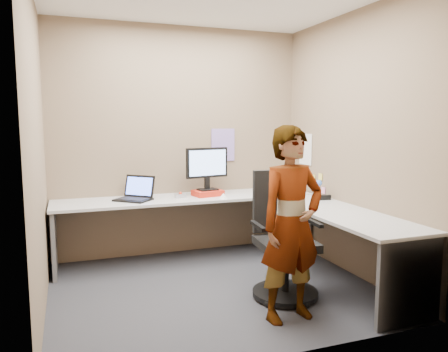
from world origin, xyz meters
name	(u,v)px	position (x,y,z in m)	size (l,w,h in m)	color
ground	(214,289)	(0.00, 0.00, 0.00)	(3.00, 3.00, 0.00)	#28282D
wall_back	(179,141)	(0.00, 1.30, 1.35)	(3.00, 3.00, 0.00)	brown
wall_right	(351,145)	(1.50, 0.00, 1.35)	(2.70, 2.70, 0.00)	brown
wall_left	(37,152)	(-1.50, 0.00, 1.35)	(2.70, 2.70, 0.00)	brown
desk	(242,217)	(0.44, 0.39, 0.59)	(2.98, 2.58, 0.73)	#A4A4A4
paper_ream	(208,193)	(0.25, 0.97, 0.76)	(0.32, 0.24, 0.06)	red
monitor	(207,165)	(0.25, 0.99, 1.09)	(0.52, 0.19, 0.49)	black
laptop	(136,194)	(-0.58, 0.99, 0.80)	(0.48, 0.47, 0.26)	black
trackball_mouse	(180,195)	(-0.08, 0.96, 0.76)	(0.12, 0.08, 0.07)	#B7B7BC
origami	(223,196)	(0.36, 0.75, 0.76)	(0.10, 0.10, 0.06)	white
stapler	(324,197)	(1.37, 0.27, 0.76)	(0.15, 0.04, 0.06)	black
flower	(319,186)	(1.34, 0.35, 0.87)	(0.07, 0.07, 0.22)	brown
calendar_purple	(223,145)	(0.55, 1.29, 1.30)	(0.30, 0.01, 0.40)	#846BB7
calendar_white	(306,149)	(1.49, 0.90, 1.25)	(0.01, 0.28, 0.38)	white
sticky_note_a	(320,177)	(1.49, 0.55, 0.95)	(0.01, 0.07, 0.07)	#F2E059
sticky_note_b	(318,187)	(1.49, 0.60, 0.82)	(0.01, 0.07, 0.07)	pink
sticky_note_c	(323,190)	(1.49, 0.48, 0.80)	(0.01, 0.07, 0.07)	pink
sticky_note_d	(313,178)	(1.49, 0.70, 0.92)	(0.01, 0.07, 0.07)	#F2E059
office_chair	(283,246)	(0.55, -0.35, 0.46)	(0.60, 0.60, 1.12)	black
person	(292,224)	(0.38, -0.80, 0.78)	(0.57, 0.37, 1.56)	#999399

